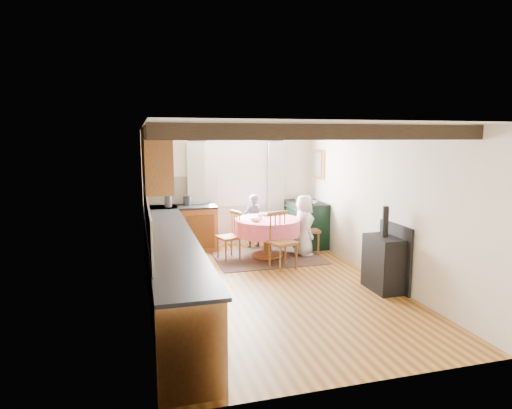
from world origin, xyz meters
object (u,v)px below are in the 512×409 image
object	(u,v)px
chair_left	(229,235)
child_right	(304,225)
child_far	(253,221)
cup	(260,217)
chair_right	(308,228)
cast_iron_stove	(384,249)
aga_range	(305,223)
chair_near	(283,240)
dining_table	(267,238)

from	to	relation	value
chair_left	child_right	bearing A→B (deg)	67.91
child_far	cup	distance (m)	0.86
chair_right	child_far	xyz separation A→B (m)	(-0.93, 0.72, 0.06)
chair_right	cast_iron_stove	size ratio (longest dim) A/B	0.78
aga_range	child_right	bearing A→B (deg)	-114.20
child_right	cup	bearing A→B (deg)	91.02
chair_near	cup	bearing A→B (deg)	90.31
aga_range	child_right	world-z (taller)	child_right
chair_right	cup	xyz separation A→B (m)	(-1.01, -0.11, 0.29)
chair_left	chair_right	world-z (taller)	chair_right
chair_near	chair_right	distance (m)	1.14
chair_left	cast_iron_stove	distance (m)	2.93
cast_iron_stove	aga_range	bearing A→B (deg)	92.23
child_far	cast_iron_stove	bearing A→B (deg)	93.06
chair_near	aga_range	xyz separation A→B (m)	(0.97, 1.39, -0.02)
dining_table	aga_range	distance (m)	1.23
child_right	chair_left	bearing A→B (deg)	87.34
chair_left	chair_near	bearing A→B (deg)	27.10
cast_iron_stove	child_right	distance (m)	2.16
chair_right	chair_near	bearing A→B (deg)	141.32
cast_iron_stove	chair_right	bearing A→B (deg)	97.22
dining_table	chair_near	size ratio (longest dim) A/B	1.25
aga_range	cup	distance (m)	1.40
chair_near	cup	size ratio (longest dim) A/B	9.66
child_right	dining_table	bearing A→B (deg)	89.07
chair_left	aga_range	bearing A→B (deg)	90.86
child_right	cast_iron_stove	bearing A→B (deg)	-166.35
chair_right	cast_iron_stove	world-z (taller)	cast_iron_stove
cast_iron_stove	child_far	bearing A→B (deg)	112.20
chair_right	child_far	world-z (taller)	child_far
child_far	child_right	xyz separation A→B (m)	(0.79, -0.84, 0.03)
dining_table	chair_left	distance (m)	0.74
chair_near	aga_range	bearing A→B (deg)	38.73
chair_near	cast_iron_stove	world-z (taller)	cast_iron_stove
dining_table	cast_iron_stove	world-z (taller)	cast_iron_stove
chair_left	chair_right	size ratio (longest dim) A/B	0.91
chair_right	cup	world-z (taller)	chair_right
chair_left	cup	size ratio (longest dim) A/B	8.85
chair_left	aga_range	size ratio (longest dim) A/B	0.87
cast_iron_stove	cup	distance (m)	2.51
chair_left	child_right	xyz separation A→B (m)	(1.45, -0.13, 0.14)
aga_range	cup	bearing A→B (deg)	-150.16
cup	chair_near	bearing A→B (deg)	-73.43
aga_range	cup	size ratio (longest dim) A/B	10.11
dining_table	child_far	xyz separation A→B (m)	(-0.07, 0.80, 0.18)
cup	aga_range	bearing A→B (deg)	29.84
chair_near	chair_left	distance (m)	1.14
chair_left	cup	xyz separation A→B (m)	(0.58, -0.11, 0.34)
chair_near	cast_iron_stove	bearing A→B (deg)	-69.24
aga_range	cast_iron_stove	distance (m)	2.83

